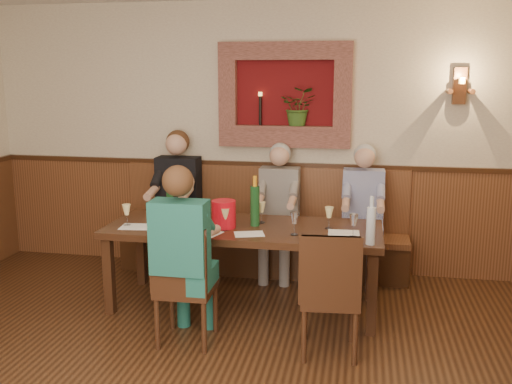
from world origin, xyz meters
TOP-DOWN VIEW (x-y plane):
  - room_shell at (0.00, 0.00)m, footprint 6.04×6.04m
  - wainscoting at (0.00, -0.00)m, footprint 6.02×6.02m
  - wall_niche at (0.24, 2.94)m, footprint 1.36×0.30m
  - wall_sconce at (1.90, 2.93)m, footprint 0.25×0.20m
  - dining_table at (0.00, 1.85)m, footprint 2.40×0.90m
  - bench at (0.00, 2.79)m, footprint 3.00×0.45m
  - chair_near_left at (-0.30, 1.09)m, footprint 0.44×0.44m
  - chair_near_right at (0.80, 1.10)m, footprint 0.46×0.46m
  - person_bench_left at (-0.90, 2.69)m, footprint 0.45×0.55m
  - person_bench_mid at (0.18, 2.69)m, footprint 0.40×0.49m
  - person_bench_right at (1.03, 2.69)m, footprint 0.40×0.50m
  - person_chair_front at (-0.30, 1.07)m, footprint 0.42×0.51m
  - spittoon_bucket at (-0.16, 1.78)m, footprint 0.24×0.24m
  - wine_bottle_green_a at (0.09, 1.89)m, footprint 0.11×0.11m
  - wine_bottle_green_b at (-0.69, 1.90)m, footprint 0.08×0.08m
  - water_bottle at (1.09, 1.50)m, footprint 0.09×0.09m
  - tasting_sheet_a at (-0.91, 1.65)m, footprint 0.31×0.24m
  - tasting_sheet_b at (0.10, 1.61)m, footprint 0.29×0.24m
  - tasting_sheet_c at (0.87, 1.79)m, footprint 0.27×0.20m
  - tasting_sheet_d at (-0.30, 1.57)m, footprint 0.35×0.29m
  - wine_glass_0 at (-1.02, 1.68)m, footprint 0.08×0.08m
  - wine_glass_1 at (0.95, 1.68)m, footprint 0.08×0.08m
  - wine_glass_2 at (-0.36, 1.90)m, footprint 0.08×0.08m
  - wine_glass_3 at (0.13, 1.99)m, footprint 0.08×0.08m
  - wine_glass_4 at (-0.13, 1.70)m, footprint 0.08×0.08m
  - wine_glass_5 at (0.74, 1.91)m, footprint 0.08×0.08m
  - wine_glass_6 at (-0.59, 1.66)m, footprint 0.08×0.08m
  - wine_glass_7 at (0.47, 1.65)m, footprint 0.08×0.08m

SIDE VIEW (x-z plane):
  - chair_near_right at x=0.80m, z-range -0.20..0.76m
  - chair_near_left at x=-0.30m, z-range -0.20..0.76m
  - bench at x=0.00m, z-range -0.23..0.88m
  - person_bench_mid at x=0.18m, z-range -0.12..1.26m
  - person_bench_right at x=1.03m, z-range -0.12..1.27m
  - wainscoting at x=0.00m, z-range 0.01..1.16m
  - person_chair_front at x=-0.30m, z-range -0.12..1.30m
  - person_bench_left at x=-0.90m, z-range -0.13..1.36m
  - dining_table at x=0.00m, z-range 0.30..1.05m
  - tasting_sheet_a at x=-0.91m, z-range 0.75..0.75m
  - tasting_sheet_b at x=0.10m, z-range 0.75..0.75m
  - tasting_sheet_c at x=0.87m, z-range 0.75..0.75m
  - tasting_sheet_d at x=-0.30m, z-range 0.75..0.75m
  - wine_glass_0 at x=-1.02m, z-range 0.75..0.94m
  - wine_glass_1 at x=0.95m, z-range 0.75..0.94m
  - wine_glass_2 at x=-0.36m, z-range 0.75..0.94m
  - wine_glass_3 at x=0.13m, z-range 0.75..0.94m
  - wine_glass_4 at x=-0.13m, z-range 0.75..0.94m
  - wine_glass_5 at x=0.74m, z-range 0.75..0.94m
  - wine_glass_6 at x=-0.59m, z-range 0.75..0.94m
  - wine_glass_7 at x=0.47m, z-range 0.75..0.94m
  - spittoon_bucket at x=-0.16m, z-range 0.75..0.99m
  - wine_bottle_green_b at x=-0.69m, z-range 0.71..1.09m
  - water_bottle at x=1.09m, z-range 0.71..1.10m
  - wine_bottle_green_a at x=0.09m, z-range 0.71..1.16m
  - wall_niche at x=0.24m, z-range 1.28..2.34m
  - room_shell at x=0.00m, z-range 0.48..3.30m
  - wall_sconce at x=1.90m, z-range 1.77..2.12m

